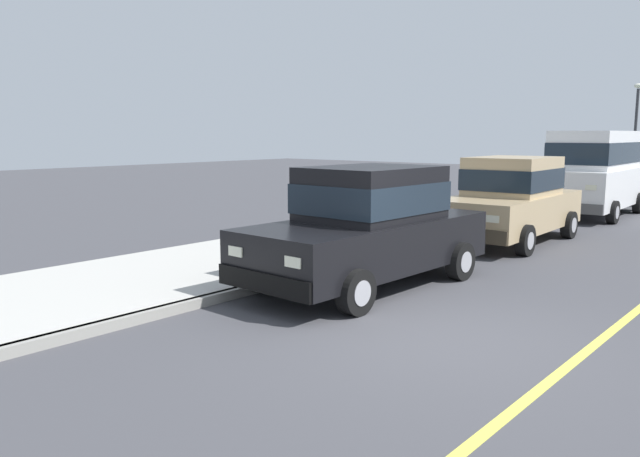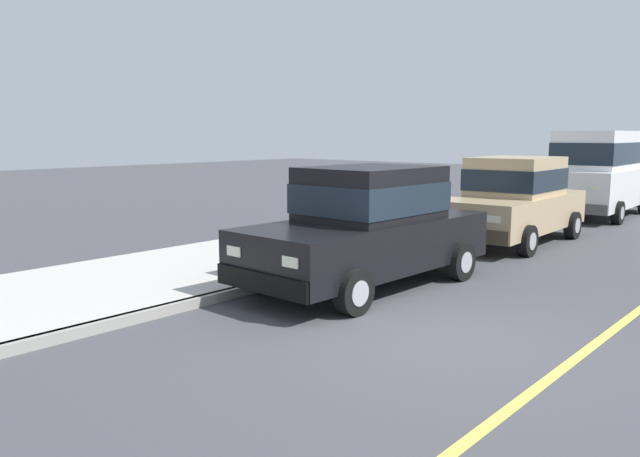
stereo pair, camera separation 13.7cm
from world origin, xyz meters
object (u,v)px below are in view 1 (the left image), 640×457
Objects in this scene: car_tan_sedan at (511,199)px; dog_brown at (258,243)px; street_lamp at (636,123)px; fire_hydrant at (378,230)px; car_white_van at (594,169)px; car_black_sedan at (369,226)px.

car_tan_sedan is 6.90× the size of dog_brown.
fire_hydrant is at bearing -90.30° from street_lamp.
car_white_van is 9.23m from fire_hydrant.
dog_brown is (-2.45, -5.55, -0.55)m from car_tan_sedan.
car_tan_sedan is 16.16m from street_lamp.
fire_hydrant is 0.16× the size of street_lamp.
car_white_van reaches higher than dog_brown.
car_white_van is 6.83× the size of fire_hydrant.
dog_brown is (-2.45, -0.08, -0.55)m from car_black_sedan.
car_white_van is 7.34× the size of dog_brown.
car_tan_sedan is at bearing 66.18° from dog_brown.
car_white_van is at bearing 80.65° from fire_hydrant.
fire_hydrant is (0.92, 2.53, 0.05)m from dog_brown.
car_black_sedan is at bearing -57.96° from fire_hydrant.
car_white_van reaches higher than car_tan_sedan.
street_lamp reaches higher than car_white_van.
fire_hydrant is at bearing -116.93° from car_tan_sedan.
car_tan_sedan is at bearing -84.88° from street_lamp.
car_tan_sedan is 3.42m from fire_hydrant.
car_white_van is 1.12× the size of street_lamp.
street_lamp reaches higher than car_black_sedan.
car_white_van is at bearing 78.26° from dog_brown.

